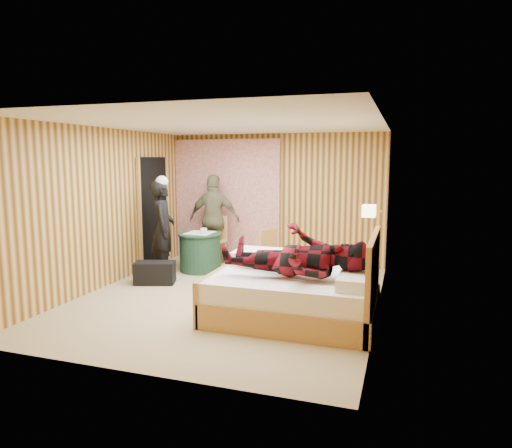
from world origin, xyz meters
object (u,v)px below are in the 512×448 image
(bed, at_px, (297,292))
(round_table, at_px, (200,252))
(wall_lamp, at_px, (369,211))
(chair_far, at_px, (215,236))
(nightstand, at_px, (365,278))
(man_on_bed, at_px, (296,244))
(chair_near, at_px, (264,249))
(duffel_bag, at_px, (155,273))
(woman_standing, at_px, (163,229))
(man_at_table, at_px, (214,219))

(bed, bearing_deg, round_table, 140.56)
(wall_lamp, relative_size, chair_far, 0.28)
(nightstand, bearing_deg, man_on_bed, -117.20)
(nightstand, xyz_separation_m, chair_near, (-1.74, 0.55, 0.23))
(chair_far, relative_size, chair_near, 1.10)
(bed, relative_size, duffel_bag, 3.26)
(woman_standing, bearing_deg, nightstand, -114.97)
(woman_standing, bearing_deg, man_on_bed, -142.72)
(chair_far, bearing_deg, bed, -35.49)
(man_at_table, relative_size, man_on_bed, 0.97)
(nightstand, xyz_separation_m, man_at_table, (-2.97, 1.29, 0.60))
(nightstand, xyz_separation_m, man_on_bed, (-0.73, -1.42, 0.72))
(chair_far, height_order, man_at_table, man_at_table)
(wall_lamp, relative_size, nightstand, 0.49)
(wall_lamp, relative_size, man_on_bed, 0.15)
(round_table, distance_m, chair_far, 0.66)
(duffel_bag, bearing_deg, man_at_table, 60.68)
(round_table, bearing_deg, man_on_bed, -42.44)
(chair_far, distance_m, chair_near, 1.41)
(chair_near, bearing_deg, man_on_bed, 55.21)
(woman_standing, xyz_separation_m, man_on_bed, (2.69, -1.54, 0.16))
(chair_far, xyz_separation_m, woman_standing, (-0.47, -1.14, 0.29))
(chair_near, xyz_separation_m, duffel_bag, (-1.58, -0.94, -0.31))
(nightstand, height_order, man_at_table, man_at_table)
(bed, bearing_deg, wall_lamp, 49.06)
(bed, xyz_separation_m, chair_near, (-0.98, 1.75, 0.17))
(woman_standing, bearing_deg, chair_near, -98.57)
(woman_standing, distance_m, man_on_bed, 3.11)
(bed, distance_m, man_on_bed, 0.70)
(chair_far, xyz_separation_m, chair_near, (1.22, -0.71, -0.05))
(nightstand, relative_size, chair_far, 0.57)
(bed, height_order, nightstand, bed)
(wall_lamp, bearing_deg, man_on_bed, -123.86)
(chair_far, relative_size, woman_standing, 0.56)
(bed, distance_m, chair_near, 2.01)
(wall_lamp, height_order, chair_near, wall_lamp)
(chair_far, distance_m, woman_standing, 1.27)
(nightstand, relative_size, man_on_bed, 0.30)
(bed, xyz_separation_m, round_table, (-2.22, 1.82, 0.03))
(man_on_bed, bearing_deg, man_at_table, 129.58)
(bed, distance_m, chair_far, 3.30)
(chair_near, bearing_deg, man_at_table, -92.64)
(duffel_bag, height_order, woman_standing, woman_standing)
(round_table, bearing_deg, wall_lamp, -16.60)
(bed, bearing_deg, nightstand, 57.54)
(nightstand, distance_m, man_at_table, 3.30)
(man_on_bed, bearing_deg, bed, 96.95)
(duffel_bag, bearing_deg, chair_near, 12.83)
(duffel_bag, relative_size, man_at_table, 0.37)
(chair_near, xyz_separation_m, man_at_table, (-1.24, 0.74, 0.37))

